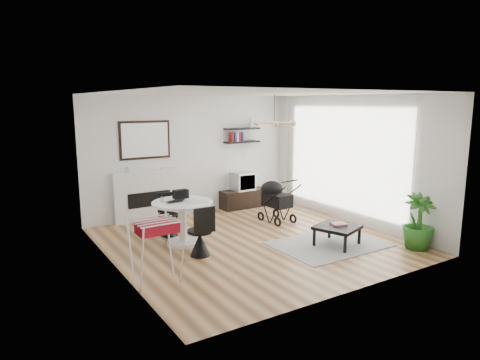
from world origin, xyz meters
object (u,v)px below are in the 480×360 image
fireplace (148,189)px  dining_table (183,216)px  tv_console (244,199)px  crt_tv (243,181)px  drying_rack (157,250)px  stroller (275,202)px  coffee_table (337,228)px  potted_plant (418,222)px

fireplace → dining_table: (-0.05, -1.90, -0.16)m
fireplace → tv_console: (2.38, -0.14, -0.47)m
crt_tv → drying_rack: (-3.43, -3.16, -0.16)m
stroller → coffee_table: bearing=-95.0°
fireplace → coffee_table: size_ratio=2.46×
stroller → potted_plant: size_ratio=1.00×
fireplace → crt_tv: fireplace is taller
crt_tv → stroller: bearing=-92.1°
dining_table → drying_rack: bearing=-126.5°
crt_tv → fireplace: bearing=176.5°
tv_console → stroller: size_ratio=1.21×
fireplace → tv_console: bearing=-3.3°
crt_tv → coffee_table: (-0.08, -3.29, -0.33)m
fireplace → potted_plant: fireplace is taller
coffee_table → potted_plant: 1.39m
tv_console → dining_table: (-2.43, -1.76, 0.30)m
dining_table → potted_plant: bearing=-35.1°
drying_rack → dining_table: bearing=53.0°
drying_rack → stroller: bearing=27.1°
tv_console → stroller: 1.41m
crt_tv → dining_table: bearing=-143.7°
fireplace → crt_tv: size_ratio=4.29×
fireplace → drying_rack: size_ratio=2.27×
drying_rack → stroller: 3.81m
drying_rack → potted_plant: bearing=-13.1°
crt_tv → dining_table: 2.98m
crt_tv → potted_plant: 4.27m
dining_table → drying_rack: size_ratio=1.14×
fireplace → tv_console: 2.43m
drying_rack → coffee_table: drying_rack is taller
crt_tv → stroller: size_ratio=0.52×
drying_rack → potted_plant: 4.54m
tv_console → stroller: bearing=-93.3°
dining_table → stroller: 2.38m
stroller → coffee_table: size_ratio=1.11×
drying_rack → stroller: (3.38, 1.76, -0.08)m
fireplace → coffee_table: fireplace is taller
fireplace → drying_rack: 3.47m
crt_tv → stroller: stroller is taller
dining_table → stroller: size_ratio=1.12×
tv_console → crt_tv: bearing=-173.3°
dining_table → stroller: (2.35, 0.37, -0.11)m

